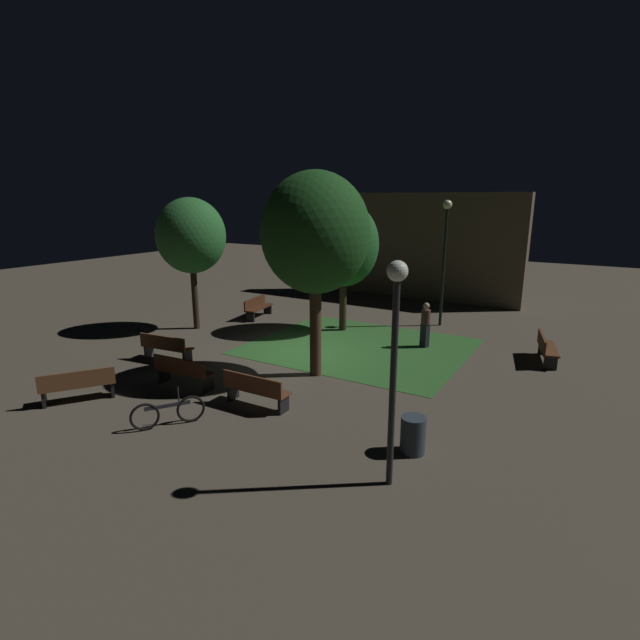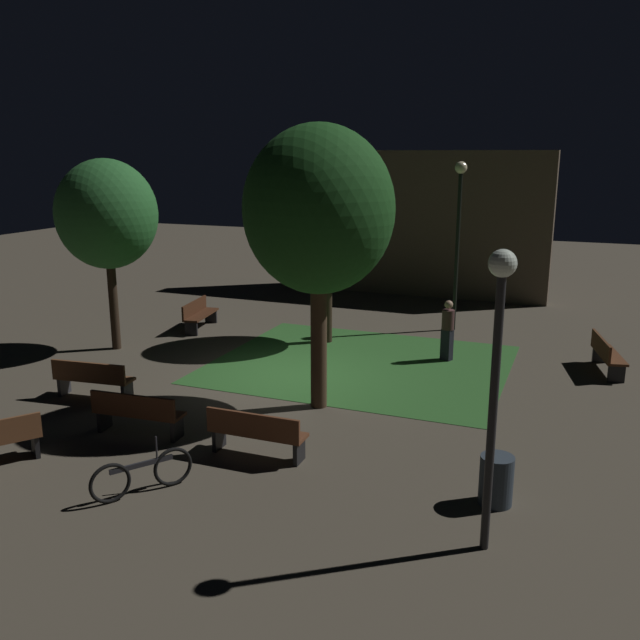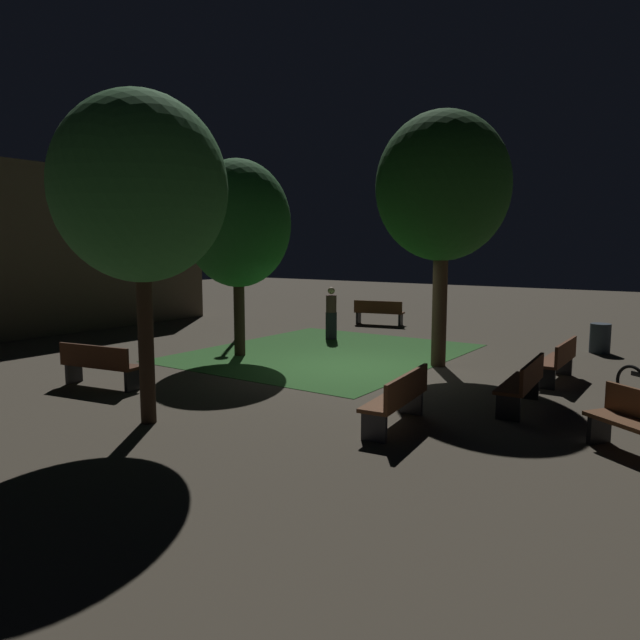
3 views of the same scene
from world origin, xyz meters
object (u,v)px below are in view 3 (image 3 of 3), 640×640
at_px(bench_by_lamp, 99,364).
at_px(bench_back_row, 399,397).
at_px(bench_front_right, 559,359).
at_px(tree_back_left, 443,188).
at_px(bench_lawn_edge, 524,382).
at_px(trash_bin, 600,338).
at_px(tree_lawn_side, 140,189).
at_px(tree_right_canopy, 238,224).
at_px(lamp_post_near_wall, 241,229).
at_px(bench_corner, 379,312).
at_px(pedestrian, 331,312).

distance_m(bench_by_lamp, bench_back_row, 6.26).
relative_size(bench_front_right, tree_back_left, 0.31).
relative_size(bench_lawn_edge, bench_front_right, 1.01).
distance_m(bench_by_lamp, trash_bin, 12.54).
bearing_deg(bench_front_right, tree_lawn_side, 145.01).
relative_size(bench_front_right, bench_back_row, 0.98).
xyz_separation_m(bench_lawn_edge, tree_right_canopy, (0.99, 7.55, 2.91)).
bearing_deg(trash_bin, bench_front_right, 178.56).
bearing_deg(tree_right_canopy, bench_front_right, -78.32).
height_order(tree_lawn_side, trash_bin, tree_lawn_side).
bearing_deg(lamp_post_near_wall, bench_lawn_edge, -111.76).
bearing_deg(bench_lawn_edge, bench_front_right, -0.00).
bearing_deg(tree_right_canopy, lamp_post_near_wall, 41.36).
height_order(bench_corner, bench_back_row, same).
bearing_deg(bench_by_lamp, tree_back_left, -38.78).
bearing_deg(tree_back_left, bench_front_right, -92.29).
height_order(bench_back_row, tree_back_left, tree_back_left).
xyz_separation_m(tree_lawn_side, lamp_post_near_wall, (8.34, 5.56, -0.31)).
bearing_deg(bench_lawn_edge, bench_back_row, 148.74).
bearing_deg(bench_lawn_edge, trash_bin, -0.90).
bearing_deg(trash_bin, bench_back_row, 170.96).
distance_m(bench_front_right, bench_by_lamp, 9.46).
height_order(bench_corner, tree_lawn_side, tree_lawn_side).
bearing_deg(tree_back_left, tree_lawn_side, 163.74).
height_order(tree_back_left, lamp_post_near_wall, tree_back_left).
distance_m(lamp_post_near_wall, trash_bin, 11.15).
relative_size(bench_front_right, pedestrian, 1.12).
distance_m(tree_right_canopy, lamp_post_near_wall, 4.16).
xyz_separation_m(bench_back_row, tree_lawn_side, (-2.07, 3.43, 3.22)).
bearing_deg(tree_right_canopy, tree_back_left, -70.88).
xyz_separation_m(bench_by_lamp, bench_corner, (11.65, 0.08, 0.00)).
bearing_deg(bench_by_lamp, bench_corner, 0.38).
xyz_separation_m(bench_corner, trash_bin, (-1.66, -7.66, -0.09)).
height_order(trash_bin, pedestrian, pedestrian).
distance_m(tree_back_left, pedestrian, 5.77).
relative_size(bench_lawn_edge, trash_bin, 2.31).
xyz_separation_m(tree_back_left, trash_bin, (4.09, -2.84, -3.77)).
distance_m(bench_front_right, tree_lawn_side, 8.88).
height_order(bench_back_row, lamp_post_near_wall, lamp_post_near_wall).
bearing_deg(trash_bin, tree_right_canopy, 126.95).
bearing_deg(tree_right_canopy, trash_bin, -53.05).
xyz_separation_m(bench_corner, tree_lawn_side, (-12.64, -2.81, 3.22)).
xyz_separation_m(tree_right_canopy, pedestrian, (3.56, -0.49, -2.54)).
bearing_deg(tree_lawn_side, pedestrian, 14.77).
height_order(bench_front_right, trash_bin, bench_front_right).
distance_m(bench_back_row, trash_bin, 9.02).
distance_m(bench_front_right, tree_back_left, 4.59).
xyz_separation_m(bench_lawn_edge, bench_corner, (8.41, 7.55, 0.00)).
height_order(tree_right_canopy, lamp_post_near_wall, lamp_post_near_wall).
bearing_deg(bench_lawn_edge, bench_by_lamp, 113.43).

